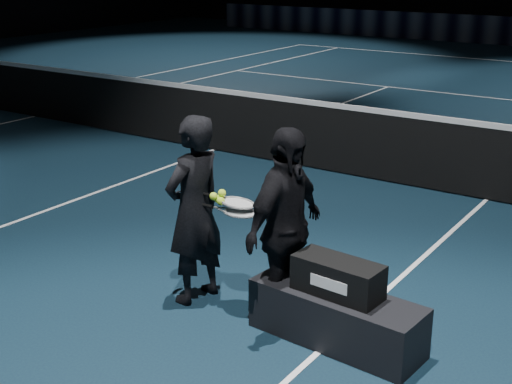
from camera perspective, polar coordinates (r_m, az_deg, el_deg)
floor at (r=10.78m, az=-3.39°, el=3.37°), size 36.00×36.00×0.00m
court_lines at (r=10.78m, az=-3.39°, el=3.39°), size 10.98×23.78×0.01m
net_mesh at (r=10.67m, az=-3.43°, el=5.70°), size 12.80×0.02×0.86m
net_tape at (r=10.57m, az=-3.48°, el=8.16°), size 12.80×0.03×0.07m
sponsor_backdrop at (r=24.70m, az=19.34°, el=12.07°), size 22.00×0.15×0.90m
player_bench at (r=5.51m, az=6.44°, el=-9.95°), size 1.38×0.56×0.41m
racket_bag at (r=5.36m, az=6.57°, el=-6.78°), size 0.70×0.34×0.27m
bag_signature at (r=5.24m, az=5.81°, el=-7.36°), size 0.31×0.03×0.09m
player_a at (r=5.91m, az=-4.96°, el=-1.46°), size 0.46×0.63×1.61m
player_b at (r=5.50m, az=2.34°, el=-2.99°), size 0.42×0.95×1.61m
racket_lower at (r=5.66m, az=-1.24°, el=-1.65°), size 0.69×0.26×0.03m
racket_upper at (r=5.70m, az=-1.46°, el=-0.89°), size 0.70×0.31×0.10m
tennis_balls at (r=5.73m, az=-2.88°, el=-0.48°), size 0.12×0.10×0.12m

